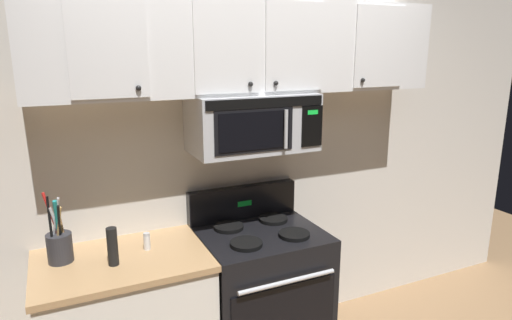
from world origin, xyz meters
name	(u,v)px	position (x,y,z in m)	size (l,w,h in m)	color
back_wall	(237,150)	(0.00, 0.79, 1.35)	(5.20, 0.10, 2.70)	silver
stove_range	(260,294)	(0.00, 0.42, 0.47)	(0.76, 0.69, 1.12)	black
over_range_microwave	(252,122)	(0.00, 0.54, 1.58)	(0.76, 0.43, 0.35)	#B7BABF
upper_cabinets	(250,47)	(0.00, 0.57, 2.02)	(2.50, 0.36, 0.55)	silver
utensil_crock_charcoal	(59,244)	(-1.14, 0.52, 1.00)	(0.13, 0.13, 0.39)	#2D2D33
salt_shaker	(147,241)	(-0.69, 0.47, 0.95)	(0.04, 0.04, 0.10)	white
pepper_mill	(113,247)	(-0.89, 0.36, 1.00)	(0.06, 0.06, 0.21)	black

